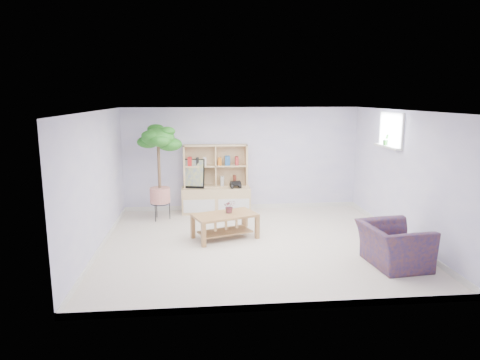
{
  "coord_description": "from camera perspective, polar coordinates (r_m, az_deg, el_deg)",
  "views": [
    {
      "loc": [
        -1.0,
        -7.39,
        2.64
      ],
      "look_at": [
        -0.26,
        0.23,
        1.14
      ],
      "focal_mm": 32.0,
      "sensor_mm": 36.0,
      "label": 1
    }
  ],
  "objects": [
    {
      "name": "baseboard",
      "position": [
        7.89,
        2.05,
        -8.11
      ],
      "size": [
        5.5,
        5.0,
        0.1
      ],
      "primitive_type": null,
      "color": "silver",
      "rests_on": "floor"
    },
    {
      "name": "toy_truck",
      "position": [
        9.75,
        -0.6,
        -0.56
      ],
      "size": [
        0.35,
        0.26,
        0.18
      ],
      "primitive_type": null,
      "rotation": [
        0.0,
        0.0,
        0.11
      ],
      "color": "black",
      "rests_on": "storage_unit"
    },
    {
      "name": "window",
      "position": [
        8.84,
        19.56,
        6.28
      ],
      "size": [
        0.1,
        0.98,
        0.68
      ],
      "primitive_type": null,
      "color": "silver",
      "rests_on": "walls"
    },
    {
      "name": "storage_unit",
      "position": [
        9.81,
        -3.24,
        0.13
      ],
      "size": [
        1.57,
        0.53,
        1.57
      ],
      "primitive_type": null,
      "color": "tan",
      "rests_on": "floor"
    },
    {
      "name": "window_sill",
      "position": [
        8.84,
        19.07,
        4.22
      ],
      "size": [
        0.14,
        1.0,
        0.04
      ],
      "primitive_type": "cube",
      "color": "silver",
      "rests_on": "walls"
    },
    {
      "name": "poster",
      "position": [
        9.76,
        -6.17,
        0.85
      ],
      "size": [
        0.49,
        0.21,
        0.67
      ],
      "primitive_type": null,
      "rotation": [
        0.0,
        0.0,
        -0.2
      ],
      "color": "yellow",
      "rests_on": "storage_unit"
    },
    {
      "name": "coffee_table",
      "position": [
        8.12,
        -2.02,
        -6.17
      ],
      "size": [
        1.3,
        1.0,
        0.47
      ],
      "primitive_type": null,
      "rotation": [
        0.0,
        0.0,
        0.36
      ],
      "color": "#AA7E54",
      "rests_on": "floor"
    },
    {
      "name": "table_plant",
      "position": [
        8.1,
        -1.4,
        -3.55
      ],
      "size": [
        0.24,
        0.21,
        0.25
      ],
      "primitive_type": "imported",
      "rotation": [
        0.0,
        0.0,
        0.08
      ],
      "color": "#1F561C",
      "rests_on": "coffee_table"
    },
    {
      "name": "floor",
      "position": [
        7.91,
        2.05,
        -8.45
      ],
      "size": [
        5.5,
        5.0,
        0.01
      ],
      "primitive_type": "cube",
      "color": "beige",
      "rests_on": "ground"
    },
    {
      "name": "armchair",
      "position": [
        7.24,
        19.82,
        -7.82
      ],
      "size": [
        0.99,
        1.11,
        0.76
      ],
      "primitive_type": "imported",
      "rotation": [
        0.0,
        0.0,
        1.67
      ],
      "color": "navy",
      "rests_on": "floor"
    },
    {
      "name": "walls",
      "position": [
        7.59,
        2.11,
        0.12
      ],
      "size": [
        5.51,
        5.01,
        2.4
      ],
      "color": "silver",
      "rests_on": "floor"
    },
    {
      "name": "ceiling",
      "position": [
        7.46,
        2.18,
        9.21
      ],
      "size": [
        5.5,
        5.0,
        0.01
      ],
      "primitive_type": "cube",
      "color": "silver",
      "rests_on": "walls"
    },
    {
      "name": "sill_plant",
      "position": [
        8.91,
        18.88,
        5.13
      ],
      "size": [
        0.13,
        0.11,
        0.22
      ],
      "primitive_type": "imported",
      "rotation": [
        0.0,
        0.0,
        -0.05
      ],
      "color": "#176C1F",
      "rests_on": "window_sill"
    },
    {
      "name": "floor_tree",
      "position": [
        9.31,
        -10.72,
        0.94
      ],
      "size": [
        0.77,
        0.77,
        2.07
      ],
      "primitive_type": null,
      "rotation": [
        0.0,
        0.0,
        0.01
      ],
      "color": "#176C1F",
      "rests_on": "floor"
    }
  ]
}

